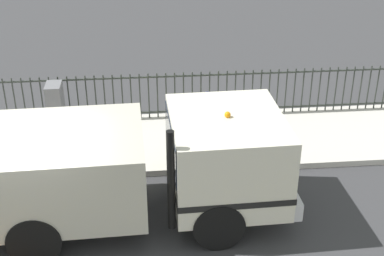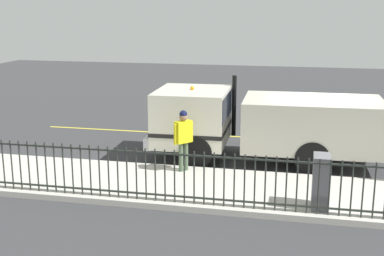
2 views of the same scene
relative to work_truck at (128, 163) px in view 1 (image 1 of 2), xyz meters
The scene contains 6 objects.
ground_plane 2.36m from the work_truck, 103.56° to the left, with size 49.23×49.23×0.00m, color #38383A.
sidewalk_slab 3.71m from the work_truck, 33.49° to the left, with size 2.94×22.38×0.15m, color beige.
work_truck is the anchor object (origin of this frame).
worker_standing 2.55m from the work_truck, 42.56° to the right, with size 0.50×0.47×1.69m.
iron_fence 4.65m from the work_truck, 24.78° to the left, with size 0.04×19.06×1.25m.
utility_cabinet 4.26m from the work_truck, 26.49° to the left, with size 0.61×0.38×1.22m, color slate.
Camera 1 is at (-8.51, -2.31, 6.57)m, focal length 51.17 mm.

